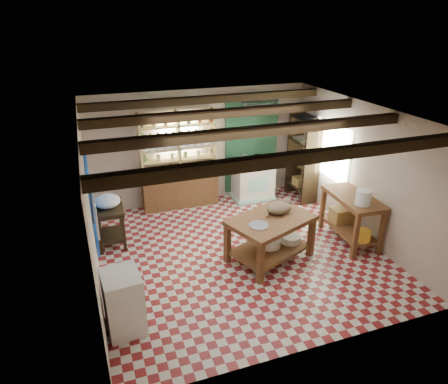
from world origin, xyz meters
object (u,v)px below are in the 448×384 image
object	(u,v)px
prep_table	(110,225)
cat	(279,208)
stove	(253,181)
white_cabinet	(123,302)
right_counter	(351,218)
work_table	(270,239)

from	to	relation	value
prep_table	cat	bearing A→B (deg)	-23.75
stove	prep_table	distance (m)	3.54
prep_table	white_cabinet	xyz separation A→B (m)	(-0.02, -2.40, 0.05)
right_counter	white_cabinet	bearing A→B (deg)	-163.57
white_cabinet	cat	world-z (taller)	cat
white_cabinet	stove	bearing A→B (deg)	40.60
stove	prep_table	bearing A→B (deg)	-163.33
work_table	right_counter	world-z (taller)	right_counter
work_table	right_counter	bearing A→B (deg)	-18.46
right_counter	prep_table	bearing A→B (deg)	165.96
right_counter	cat	distance (m)	1.59
stove	right_counter	world-z (taller)	right_counter
prep_table	cat	distance (m)	3.19
prep_table	right_counter	distance (m)	4.60
white_cabinet	cat	bearing A→B (deg)	15.60
work_table	right_counter	size ratio (longest dim) A/B	1.09
work_table	cat	world-z (taller)	cat
cat	stove	bearing A→B (deg)	46.50
work_table	cat	bearing A→B (deg)	11.31
stove	cat	size ratio (longest dim) A/B	2.00
work_table	stove	distance (m)	2.62
white_cabinet	right_counter	world-z (taller)	right_counter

